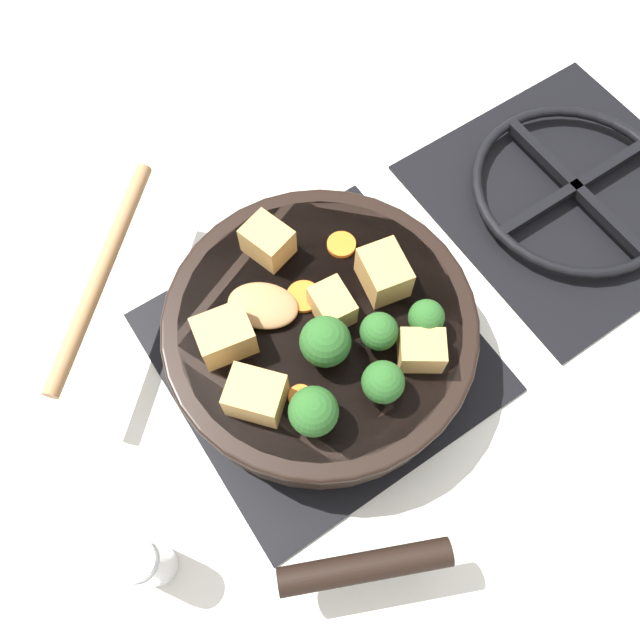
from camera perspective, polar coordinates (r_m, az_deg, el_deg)
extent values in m
plane|color=silver|center=(0.67, 0.00, -2.98)|extent=(2.40, 2.40, 0.00)
cube|color=black|center=(0.66, 0.00, -2.86)|extent=(0.31, 0.31, 0.01)
torus|color=black|center=(0.65, 0.00, -2.34)|extent=(0.24, 0.24, 0.01)
cube|color=black|center=(0.65, 0.00, -2.34)|extent=(0.01, 0.23, 0.01)
cube|color=black|center=(0.65, 0.00, -2.34)|extent=(0.23, 0.01, 0.01)
cube|color=black|center=(0.82, 21.88, 10.54)|extent=(0.31, 0.31, 0.01)
torus|color=black|center=(0.80, 22.27, 11.18)|extent=(0.24, 0.24, 0.01)
cube|color=black|center=(0.80, 22.27, 11.18)|extent=(0.01, 0.23, 0.01)
cube|color=black|center=(0.80, 22.27, 11.18)|extent=(0.23, 0.01, 0.01)
cylinder|color=black|center=(0.62, 0.00, -1.12)|extent=(0.30, 0.30, 0.06)
cylinder|color=#5B3316|center=(0.61, 0.00, -0.97)|extent=(0.27, 0.27, 0.05)
torus|color=black|center=(0.59, 0.00, -0.16)|extent=(0.30, 0.30, 0.01)
cylinder|color=black|center=(0.55, 4.14, -21.59)|extent=(0.08, 0.14, 0.02)
ellipsoid|color=#A87A4C|center=(0.59, -5.24, 1.33)|extent=(0.08, 0.08, 0.01)
cylinder|color=#A87A4C|center=(0.64, -19.38, 4.11)|extent=(0.19, 0.19, 0.02)
cube|color=tan|center=(0.58, 1.14, 1.28)|extent=(0.04, 0.04, 0.03)
cube|color=tan|center=(0.59, 6.11, 3.99)|extent=(0.06, 0.05, 0.04)
cube|color=tan|center=(0.57, -8.72, -1.43)|extent=(0.05, 0.06, 0.04)
cube|color=tan|center=(0.61, -4.59, 7.32)|extent=(0.05, 0.05, 0.04)
cube|color=tan|center=(0.55, -5.89, -6.88)|extent=(0.06, 0.06, 0.04)
cube|color=tan|center=(0.57, 9.26, -2.77)|extent=(0.05, 0.05, 0.03)
cylinder|color=#709956|center=(0.59, 9.42, -0.50)|extent=(0.01, 0.01, 0.01)
sphere|color=#285B23|center=(0.57, 9.70, 0.25)|extent=(0.03, 0.03, 0.03)
cylinder|color=#709956|center=(0.57, 0.47, -2.87)|extent=(0.01, 0.01, 0.01)
sphere|color=#285B23|center=(0.55, 0.49, -1.99)|extent=(0.05, 0.05, 0.05)
cylinder|color=#709956|center=(0.56, 5.60, -6.33)|extent=(0.01, 0.01, 0.01)
sphere|color=#285B23|center=(0.54, 5.79, -5.67)|extent=(0.04, 0.04, 0.04)
cylinder|color=#709956|center=(0.55, -0.58, -8.99)|extent=(0.01, 0.01, 0.01)
sphere|color=#285B23|center=(0.53, -0.60, -8.35)|extent=(0.04, 0.04, 0.04)
cylinder|color=#709956|center=(0.58, 5.26, -1.79)|extent=(0.01, 0.01, 0.01)
sphere|color=#285B23|center=(0.56, 5.42, -1.04)|extent=(0.04, 0.04, 0.04)
cylinder|color=orange|center=(0.60, -1.28, 2.30)|extent=(0.03, 0.03, 0.01)
cylinder|color=orange|center=(0.63, 1.97, 6.90)|extent=(0.03, 0.03, 0.01)
cylinder|color=orange|center=(0.56, -1.79, -7.02)|extent=(0.02, 0.02, 0.01)
cylinder|color=white|center=(0.60, -15.34, -20.69)|extent=(0.04, 0.04, 0.07)
cylinder|color=#B7B7BC|center=(0.56, -16.48, -20.36)|extent=(0.03, 0.03, 0.01)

